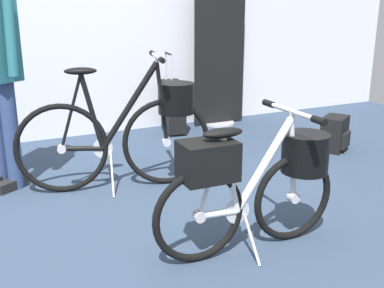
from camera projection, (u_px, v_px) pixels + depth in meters
The scene contains 6 objects.
ground_plane at pixel (195, 262), 2.45m from camera, with size 8.07×8.07×0.00m, color #2D3D51.
floor_banner_stand at pixel (219, 66), 5.08m from camera, with size 0.60×0.36×1.47m.
folding_bike_foreground at pixel (257, 177), 2.48m from camera, with size 1.10×0.53×0.78m.
display_bike_left at pixel (132, 128), 3.34m from camera, with size 1.37×0.52×0.97m.
rolling_suitcase at pixel (173, 106), 4.83m from camera, with size 0.23×0.38×0.83m.
backpack_on_floor at pixel (335, 134), 4.28m from camera, with size 0.34×0.31×0.32m.
Camera 1 is at (-0.96, -1.94, 1.30)m, focal length 43.66 mm.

